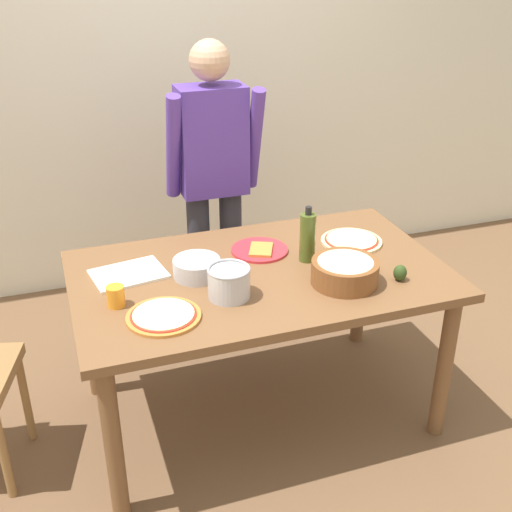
% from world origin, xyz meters
% --- Properties ---
extents(ground, '(8.00, 8.00, 0.00)m').
position_xyz_m(ground, '(0.00, 0.00, 0.00)').
color(ground, brown).
extents(wall_back, '(5.60, 0.10, 2.60)m').
position_xyz_m(wall_back, '(0.00, 1.60, 1.30)').
color(wall_back, silver).
rests_on(wall_back, ground).
extents(dining_table, '(1.60, 0.96, 0.76)m').
position_xyz_m(dining_table, '(0.00, 0.00, 0.67)').
color(dining_table, brown).
rests_on(dining_table, ground).
extents(person_cook, '(0.49, 0.25, 1.62)m').
position_xyz_m(person_cook, '(0.01, 0.76, 0.94)').
color(person_cook, '#2D2D38').
rests_on(person_cook, ground).
extents(pizza_raw_on_board, '(0.29, 0.29, 0.02)m').
position_xyz_m(pizza_raw_on_board, '(0.50, 0.13, 0.77)').
color(pizza_raw_on_board, beige).
rests_on(pizza_raw_on_board, dining_table).
extents(pizza_cooked_on_tray, '(0.29, 0.29, 0.02)m').
position_xyz_m(pizza_cooked_on_tray, '(-0.47, -0.24, 0.77)').
color(pizza_cooked_on_tray, '#C67A33').
rests_on(pizza_cooked_on_tray, dining_table).
extents(plate_with_slice, '(0.26, 0.26, 0.02)m').
position_xyz_m(plate_with_slice, '(0.06, 0.18, 0.77)').
color(plate_with_slice, red).
rests_on(plate_with_slice, dining_table).
extents(popcorn_bowl, '(0.28, 0.28, 0.11)m').
position_xyz_m(popcorn_bowl, '(0.30, -0.21, 0.82)').
color(popcorn_bowl, brown).
rests_on(popcorn_bowl, dining_table).
extents(mixing_bowl_steel, '(0.20, 0.20, 0.08)m').
position_xyz_m(mixing_bowl_steel, '(-0.27, 0.05, 0.80)').
color(mixing_bowl_steel, '#B7B7BC').
rests_on(mixing_bowl_steel, dining_table).
extents(olive_oil_bottle, '(0.07, 0.07, 0.26)m').
position_xyz_m(olive_oil_bottle, '(0.23, 0.03, 0.87)').
color(olive_oil_bottle, '#47561E').
rests_on(olive_oil_bottle, dining_table).
extents(steel_pot, '(0.17, 0.17, 0.13)m').
position_xyz_m(steel_pot, '(-0.19, -0.16, 0.83)').
color(steel_pot, '#B7B7BC').
rests_on(steel_pot, dining_table).
extents(cup_orange, '(0.07, 0.07, 0.08)m').
position_xyz_m(cup_orange, '(-0.62, -0.09, 0.80)').
color(cup_orange, orange).
rests_on(cup_orange, dining_table).
extents(cutting_board_white, '(0.33, 0.27, 0.01)m').
position_xyz_m(cutting_board_white, '(-0.54, 0.15, 0.77)').
color(cutting_board_white, white).
rests_on(cutting_board_white, dining_table).
extents(avocado, '(0.06, 0.06, 0.07)m').
position_xyz_m(avocado, '(0.53, -0.27, 0.80)').
color(avocado, '#2D4219').
rests_on(avocado, dining_table).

